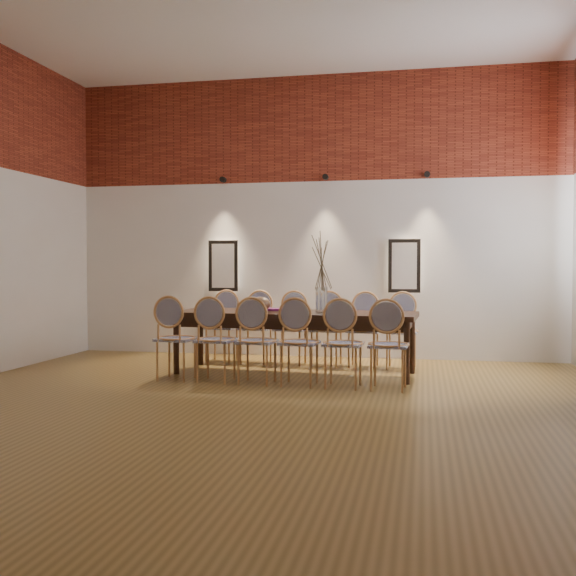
% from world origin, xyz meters
% --- Properties ---
extents(floor, '(7.00, 7.00, 0.02)m').
position_xyz_m(floor, '(0.00, 0.00, -0.01)').
color(floor, olive).
rests_on(floor, ground).
extents(wall_back, '(7.00, 0.10, 4.00)m').
position_xyz_m(wall_back, '(0.00, 3.55, 2.00)').
color(wall_back, silver).
rests_on(wall_back, ground).
extents(wall_front, '(7.00, 0.10, 4.00)m').
position_xyz_m(wall_front, '(0.00, -3.55, 2.00)').
color(wall_front, silver).
rests_on(wall_front, ground).
extents(brick_band_back, '(7.00, 0.02, 1.50)m').
position_xyz_m(brick_band_back, '(0.00, 3.48, 3.25)').
color(brick_band_back, maroon).
rests_on(brick_band_back, ground).
extents(niche_left, '(0.36, 0.06, 0.66)m').
position_xyz_m(niche_left, '(-1.30, 3.45, 1.30)').
color(niche_left, '#FFEAC6').
rests_on(niche_left, wall_back).
extents(niche_right, '(0.36, 0.06, 0.66)m').
position_xyz_m(niche_right, '(1.30, 3.45, 1.30)').
color(niche_right, '#FFEAC6').
rests_on(niche_right, wall_back).
extents(spot_fixture_left, '(0.08, 0.10, 0.08)m').
position_xyz_m(spot_fixture_left, '(-1.30, 3.42, 2.55)').
color(spot_fixture_left, black).
rests_on(spot_fixture_left, wall_back).
extents(spot_fixture_mid, '(0.08, 0.10, 0.08)m').
position_xyz_m(spot_fixture_mid, '(0.20, 3.42, 2.55)').
color(spot_fixture_mid, black).
rests_on(spot_fixture_mid, wall_back).
extents(spot_fixture_right, '(0.08, 0.10, 0.08)m').
position_xyz_m(spot_fixture_right, '(1.60, 3.42, 2.55)').
color(spot_fixture_right, black).
rests_on(spot_fixture_right, wall_back).
extents(dining_table, '(2.95, 1.10, 0.75)m').
position_xyz_m(dining_table, '(0.04, 1.95, 0.38)').
color(dining_table, black).
rests_on(dining_table, floor).
extents(chair_near_a, '(0.46, 0.46, 0.94)m').
position_xyz_m(chair_near_a, '(-1.21, 1.27, 0.47)').
color(chair_near_a, tan).
rests_on(chair_near_a, floor).
extents(chair_near_b, '(0.46, 0.46, 0.94)m').
position_xyz_m(chair_near_b, '(-0.73, 1.24, 0.47)').
color(chair_near_b, tan).
rests_on(chair_near_b, floor).
extents(chair_near_c, '(0.46, 0.46, 0.94)m').
position_xyz_m(chair_near_c, '(-0.25, 1.21, 0.47)').
color(chair_near_c, tan).
rests_on(chair_near_c, floor).
extents(chair_near_d, '(0.46, 0.46, 0.94)m').
position_xyz_m(chair_near_d, '(0.24, 1.19, 0.47)').
color(chair_near_d, tan).
rests_on(chair_near_d, floor).
extents(chair_near_e, '(0.46, 0.46, 0.94)m').
position_xyz_m(chair_near_e, '(0.72, 1.16, 0.47)').
color(chair_near_e, tan).
rests_on(chair_near_e, floor).
extents(chair_near_f, '(0.46, 0.46, 0.94)m').
position_xyz_m(chair_near_f, '(1.20, 1.13, 0.47)').
color(chair_near_f, tan).
rests_on(chair_near_f, floor).
extents(chair_far_a, '(0.46, 0.46, 0.94)m').
position_xyz_m(chair_far_a, '(-1.12, 2.76, 0.47)').
color(chair_far_a, tan).
rests_on(chair_far_a, floor).
extents(chair_far_b, '(0.46, 0.46, 0.94)m').
position_xyz_m(chair_far_b, '(-0.64, 2.73, 0.47)').
color(chair_far_b, tan).
rests_on(chair_far_b, floor).
extents(chair_far_c, '(0.46, 0.46, 0.94)m').
position_xyz_m(chair_far_c, '(-0.16, 2.71, 0.47)').
color(chair_far_c, tan).
rests_on(chair_far_c, floor).
extents(chair_far_d, '(0.46, 0.46, 0.94)m').
position_xyz_m(chair_far_d, '(0.32, 2.68, 0.47)').
color(chair_far_d, tan).
rests_on(chair_far_d, floor).
extents(chair_far_e, '(0.46, 0.46, 0.94)m').
position_xyz_m(chair_far_e, '(0.81, 2.65, 0.47)').
color(chair_far_e, tan).
rests_on(chair_far_e, floor).
extents(chair_far_f, '(0.46, 0.46, 0.94)m').
position_xyz_m(chair_far_f, '(1.29, 2.62, 0.47)').
color(chair_far_f, tan).
rests_on(chair_far_f, floor).
extents(vase, '(0.14, 0.14, 0.30)m').
position_xyz_m(vase, '(0.37, 1.93, 0.90)').
color(vase, silver).
rests_on(vase, dining_table).
extents(dried_branches, '(0.50, 0.50, 0.70)m').
position_xyz_m(dried_branches, '(0.37, 1.93, 1.35)').
color(dried_branches, '#473B27').
rests_on(dried_branches, vase).
extents(bowl, '(0.24, 0.24, 0.18)m').
position_xyz_m(bowl, '(-0.38, 1.92, 0.84)').
color(bowl, brown).
rests_on(bowl, dining_table).
extents(book, '(0.27, 0.19, 0.03)m').
position_xyz_m(book, '(-0.19, 2.08, 0.77)').
color(book, '#872874').
rests_on(book, dining_table).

